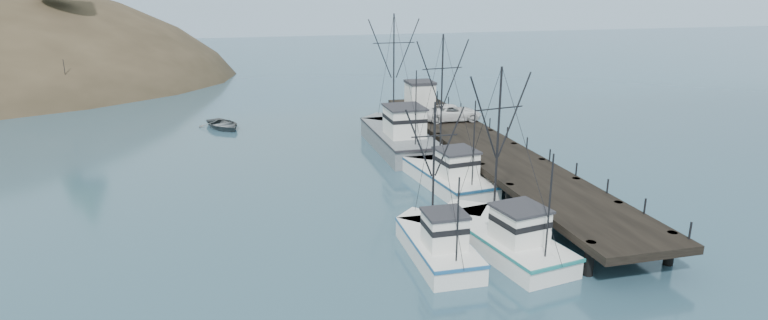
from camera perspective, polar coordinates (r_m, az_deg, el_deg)
ground at (r=34.74m, az=-1.22°, el=-10.08°), size 400.00×400.00×0.00m
pier at (r=52.65m, az=9.70°, el=1.07°), size 6.00×44.00×2.00m
distant_ridge at (r=201.55m, az=-9.68°, el=12.01°), size 360.00×40.00×26.00m
distant_ridge_far at (r=218.30m, az=-23.48°, el=11.24°), size 180.00×25.00×18.00m
moored_sailboats at (r=92.59m, az=-30.53°, el=4.86°), size 19.10×18.70×6.35m
trawler_near at (r=37.12m, az=11.22°, el=-7.20°), size 5.27×11.23×11.31m
trawler_mid at (r=35.69m, az=5.01°, el=-7.93°), size 3.16×9.22×9.48m
trawler_far at (r=48.14m, az=5.90°, el=-1.34°), size 5.07×12.00×12.11m
work_vessel at (r=57.97m, az=1.32°, el=2.28°), size 4.77×15.57×13.07m
pier_shed at (r=68.56m, az=3.44°, el=6.39°), size 3.00×3.20×2.80m
pickup_truck at (r=61.27m, az=6.54°, el=4.50°), size 6.01×2.94×1.64m
motorboat at (r=68.65m, az=-15.06°, el=2.94°), size 6.12×6.94×1.19m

